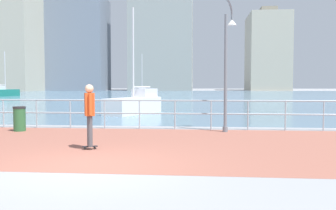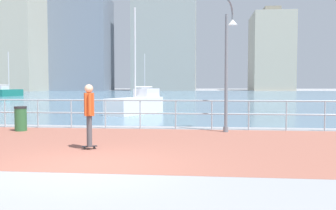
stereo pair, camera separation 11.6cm
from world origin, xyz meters
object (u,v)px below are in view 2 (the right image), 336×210
at_px(skateboarder, 89,110).
at_px(sailboat_blue, 145,94).
at_px(sailboat_navy, 137,104).
at_px(sailboat_gray, 8,92).
at_px(trash_bin, 21,119).
at_px(lamppost, 228,59).

height_order(skateboarder, sailboat_blue, sailboat_blue).
relative_size(sailboat_navy, sailboat_gray, 0.95).
xyz_separation_m(skateboarder, sailboat_blue, (-4.25, 34.78, -0.53)).
bearing_deg(sailboat_gray, trash_bin, -60.05).
height_order(sailboat_blue, sailboat_gray, sailboat_gray).
bearing_deg(trash_bin, sailboat_navy, 71.79).
bearing_deg(lamppost, trash_bin, -175.50).
bearing_deg(sailboat_blue, skateboarder, -83.03).
xyz_separation_m(lamppost, sailboat_navy, (-4.94, 7.96, -2.10)).
relative_size(trash_bin, sailboat_navy, 0.15).
distance_m(skateboarder, sailboat_navy, 12.15).
xyz_separation_m(lamppost, sailboat_gray, (-30.04, 38.06, -2.07)).
xyz_separation_m(skateboarder, sailboat_navy, (-0.98, 12.10, -0.46)).
distance_m(trash_bin, sailboat_blue, 31.25).
bearing_deg(sailboat_gray, lamppost, -51.72).
bearing_deg(sailboat_gray, sailboat_navy, -50.18).
xyz_separation_m(lamppost, trash_bin, (-7.76, -0.61, -2.23)).
distance_m(skateboarder, trash_bin, 5.23).
height_order(lamppost, skateboarder, lamppost).
bearing_deg(skateboarder, sailboat_gray, 121.72).
bearing_deg(trash_bin, lamppost, 4.50).
xyz_separation_m(sailboat_navy, sailboat_gray, (-25.10, 30.10, 0.03)).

